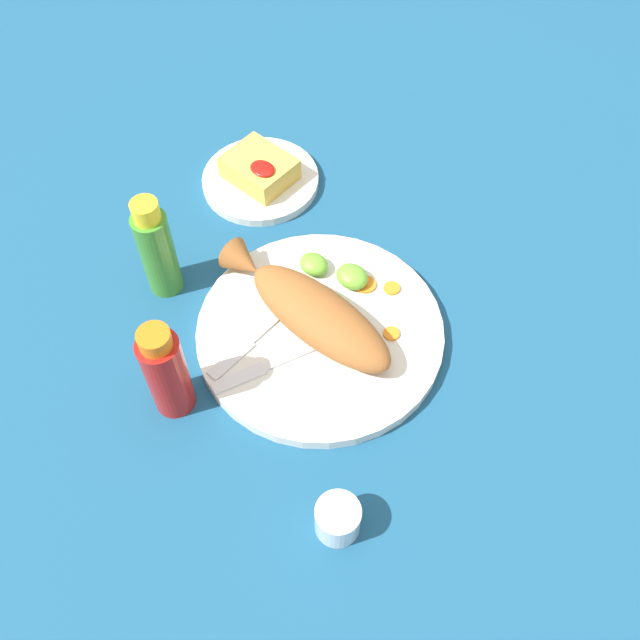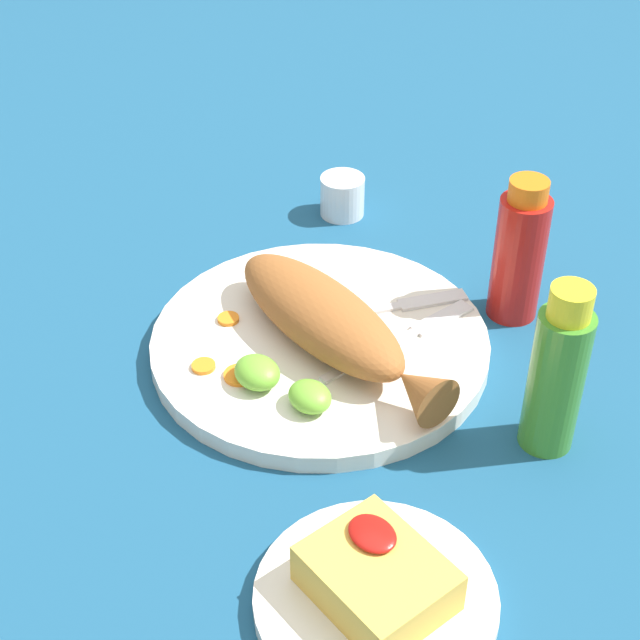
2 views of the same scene
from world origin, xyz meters
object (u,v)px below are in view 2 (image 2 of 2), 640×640
(main_plate, at_px, (320,344))
(hot_sauce_bottle_green, at_px, (557,374))
(side_plate_fries, at_px, (376,600))
(fork_near, at_px, (391,307))
(hot_sauce_bottle_red, at_px, (519,253))
(fried_fish, at_px, (330,322))
(fork_far, at_px, (409,336))
(salt_cup, at_px, (342,198))

(main_plate, distance_m, hot_sauce_bottle_green, 0.24)
(side_plate_fries, bearing_deg, fork_near, -43.79)
(hot_sauce_bottle_red, bearing_deg, fried_fish, 73.13)
(fork_far, distance_m, hot_sauce_bottle_red, 0.14)
(fork_near, height_order, fork_far, same)
(hot_sauce_bottle_red, bearing_deg, fork_far, 81.38)
(fried_fish, distance_m, fork_near, 0.09)
(side_plate_fries, bearing_deg, salt_cup, -37.21)
(main_plate, xyz_separation_m, hot_sauce_bottle_green, (-0.22, -0.08, 0.07))
(main_plate, distance_m, hot_sauce_bottle_red, 0.21)
(fork_near, height_order, hot_sauce_bottle_red, hot_sauce_bottle_red)
(main_plate, xyz_separation_m, fork_far, (-0.05, -0.07, 0.01))
(hot_sauce_bottle_red, height_order, side_plate_fries, hot_sauce_bottle_red)
(fried_fish, relative_size, side_plate_fries, 1.54)
(fork_near, bearing_deg, fried_fish, -153.48)
(fork_far, distance_m, salt_cup, 0.26)
(fried_fish, xyz_separation_m, hot_sauce_bottle_red, (-0.06, -0.19, 0.03))
(hot_sauce_bottle_red, relative_size, salt_cup, 2.96)
(fork_near, height_order, hot_sauce_bottle_green, hot_sauce_bottle_green)
(fried_fish, height_order, side_plate_fries, fried_fish)
(fork_near, distance_m, fork_far, 0.05)
(fork_far, bearing_deg, main_plate, 140.99)
(salt_cup, height_order, side_plate_fries, salt_cup)
(main_plate, relative_size, hot_sauce_bottle_red, 2.13)
(hot_sauce_bottle_red, bearing_deg, salt_cup, 2.60)
(hot_sauce_bottle_green, relative_size, salt_cup, 3.16)
(fork_near, relative_size, side_plate_fries, 0.98)
(fried_fish, height_order, fork_far, fried_fish)
(fork_far, bearing_deg, hot_sauce_bottle_red, -8.30)
(hot_sauce_bottle_green, bearing_deg, fork_near, -1.89)
(fried_fish, bearing_deg, main_plate, 0.00)
(fork_far, relative_size, side_plate_fries, 1.03)
(fork_near, height_order, side_plate_fries, fork_near)
(hot_sauce_bottle_red, distance_m, hot_sauce_bottle_green, 0.19)
(fried_fish, bearing_deg, salt_cup, -40.90)
(fried_fish, relative_size, salt_cup, 5.35)
(fork_far, xyz_separation_m, salt_cup, (0.24, -0.11, 0.00))
(main_plate, height_order, fried_fish, fried_fish)
(hot_sauce_bottle_green, distance_m, salt_cup, 0.42)
(fork_near, xyz_separation_m, fork_far, (-0.04, 0.02, 0.00))
(fork_near, xyz_separation_m, salt_cup, (0.19, -0.10, 0.00))
(hot_sauce_bottle_red, distance_m, salt_cup, 0.26)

